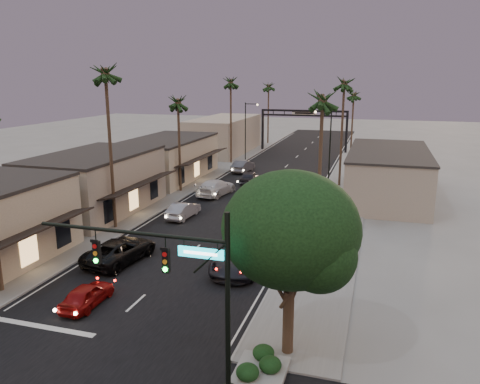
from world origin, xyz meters
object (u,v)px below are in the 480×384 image
Objects in this scene: streetlight_right at (328,140)px; oncoming_red at (87,295)px; curbside_black at (279,236)px; streetlight_left at (247,127)px; palm_rc at (354,92)px; curbside_near at (241,257)px; oncoming_pickup at (120,250)px; arch at (304,120)px; palm_rb at (345,80)px; palm_far at (269,84)px; palm_ld at (231,80)px; oncoming_silver at (183,210)px; corner_tree at (292,234)px; traffic_signal at (182,274)px; palm_lc at (178,99)px; palm_ra at (323,95)px; palm_lb at (105,69)px.

streetlight_right is 37.55m from oncoming_red.
streetlight_right reaches higher than curbside_black.
streetlight_left reaches higher than curbside_black.
palm_rc is 1.92× the size of curbside_near.
curbside_black is (10.04, 6.60, -0.11)m from oncoming_pickup.
arch is 28.24m from palm_rb.
palm_far reaches higher than streetlight_right.
palm_ld is at bearing -152.38° from palm_rc.
curbside_near is at bearing 134.17° from oncoming_silver.
palm_rc is 43.23m from curbside_black.
corner_tree is 53.15m from streetlight_left.
corner_tree is at bearing 129.25° from oncoming_silver.
oncoming_pickup is (-9.83, 11.37, -4.24)m from traffic_signal.
palm_far is at bearing 116.43° from palm_rb.
palm_ld is 31.12m from oncoming_silver.
palm_lc is 1.92× the size of curbside_near.
streetlight_left is (-6.92, -12.00, -0.20)m from arch.
curbside_black is (10.06, -4.53, -0.01)m from oncoming_silver.
traffic_signal reaches higher than curbside_near.
palm_ra is 0.93× the size of palm_rb.
streetlight_right reaches higher than oncoming_silver.
oncoming_red is at bearing -128.08° from curbside_black.
palm_lc is (0.00, 14.00, -2.92)m from palm_lb.
palm_far is (0.30, 42.00, 0.97)m from palm_lc.
palm_ra is (17.20, 2.00, -1.94)m from palm_lb.
traffic_signal is 1.90× the size of oncoming_silver.
oncoming_red is (4.41, -49.04, -4.67)m from streetlight_left.
corner_tree is 37.12m from palm_rb.
oncoming_pickup is (-1.63, 6.41, 0.18)m from oncoming_red.
arch is 3.01× the size of curbside_black.
palm_far is at bearing 89.25° from palm_ld.
curbside_black is at bearing 159.38° from oncoming_silver.
curbside_near is at bearing -95.02° from streetlight_right.
palm_ld is 2.35× the size of oncoming_pickup.
palm_rb reaches higher than streetlight_left.
curbside_near is at bearing -85.29° from arch.
arch is 35.41m from palm_lc.
traffic_signal is 15.62m from oncoming_pickup.
arch is 1.69× the size of streetlight_right.
palm_rb is at bearing -30.76° from streetlight_right.
palm_rb is at bearing -90.00° from palm_rc.
curbside_near is (4.41, -53.53, -4.65)m from arch.
palm_ld reaches higher than palm_lc.
streetlight_left is 0.74× the size of palm_lc.
palm_lc is 19.10m from palm_ld.
palm_rc reaches higher than streetlight_right.
palm_lc is at bearing -90.41° from palm_far.
curbside_near reaches higher than oncoming_silver.
palm_ra reaches higher than oncoming_red.
palm_ld is 1.08× the size of palm_ra.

